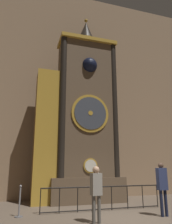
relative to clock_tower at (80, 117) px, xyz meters
name	(u,v)px	position (x,y,z in m)	size (l,w,h in m)	color
ground_plane	(126,219)	(0.61, -3.71, -4.27)	(28.00, 28.00, 0.00)	brown
cathedral_back_wall	(81,87)	(0.52, 1.50, 2.26)	(24.00, 0.32, 13.08)	#997A5B
clock_tower	(80,117)	(0.00, 0.00, 0.00)	(4.55, 1.85, 10.38)	brown
railing_fence	(103,197)	(0.41, -2.21, -3.75)	(5.05, 0.05, 0.93)	black
visitor_near	(96,188)	(-0.54, -4.02, -3.23)	(0.37, 0.27, 1.72)	#58554F
visitor_far	(162,183)	(2.08, -3.81, -3.16)	(0.35, 0.24, 1.85)	#1B213A
stanchion_post	(19,206)	(-2.83, -2.41, -3.92)	(0.28, 0.28, 1.07)	gray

